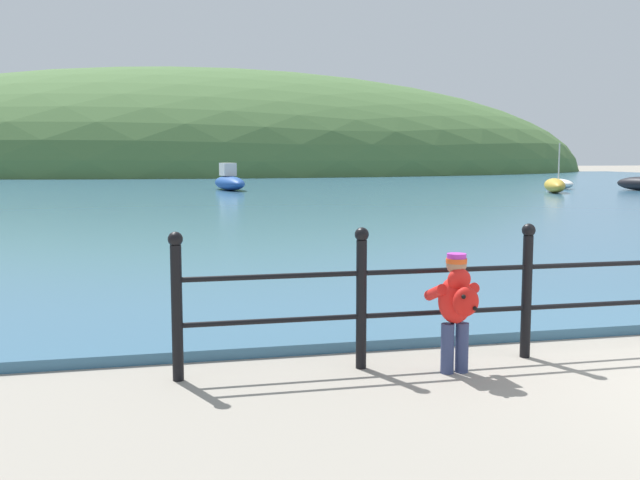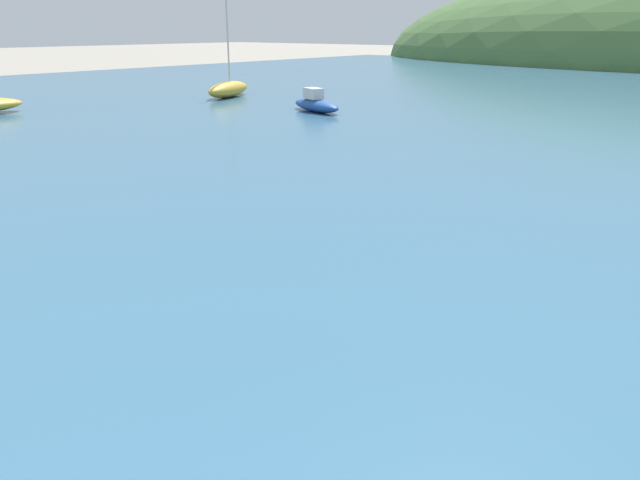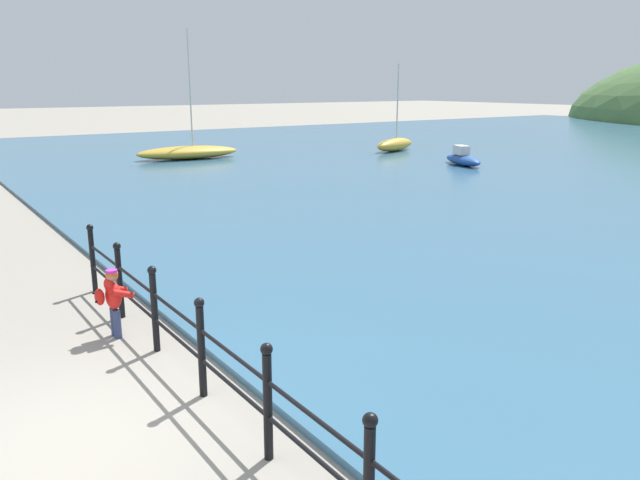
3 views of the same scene
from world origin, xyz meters
TOP-DOWN VIEW (x-y plane):
  - boat_red_dinghy at (-12.92, 19.51)m, footprint 2.89×1.74m
  - boat_mid_harbor at (-19.17, 21.01)m, footprint 2.24×3.60m

SIDE VIEW (x-z plane):
  - boat_red_dinghy at x=-12.92m, z-range -0.05..0.79m
  - boat_mid_harbor at x=-19.17m, z-range -1.80..2.70m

